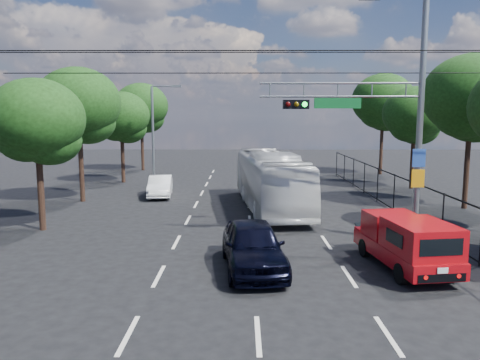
{
  "coord_description": "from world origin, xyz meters",
  "views": [
    {
      "loc": [
        -0.37,
        -10.19,
        5.02
      ],
      "look_at": [
        -0.44,
        5.94,
        2.8
      ],
      "focal_mm": 35.0,
      "sensor_mm": 36.0,
      "label": 1
    }
  ],
  "objects_px": {
    "white_van": "(160,186)",
    "red_pickup": "(406,241)",
    "signal_mast": "(389,110)",
    "navy_hatchback": "(253,246)",
    "white_bus": "(270,180)"
  },
  "relations": [
    {
      "from": "signal_mast",
      "to": "white_bus",
      "type": "height_order",
      "value": "signal_mast"
    },
    {
      "from": "white_van",
      "to": "red_pickup",
      "type": "bearing_deg",
      "value": -59.11
    },
    {
      "from": "signal_mast",
      "to": "white_van",
      "type": "height_order",
      "value": "signal_mast"
    },
    {
      "from": "red_pickup",
      "to": "white_bus",
      "type": "distance_m",
      "value": 10.96
    },
    {
      "from": "white_bus",
      "to": "navy_hatchback",
      "type": "bearing_deg",
      "value": -102.67
    },
    {
      "from": "signal_mast",
      "to": "red_pickup",
      "type": "bearing_deg",
      "value": -94.83
    },
    {
      "from": "navy_hatchback",
      "to": "white_bus",
      "type": "xyz_separation_m",
      "value": [
        1.18,
        10.32,
        0.74
      ]
    },
    {
      "from": "signal_mast",
      "to": "navy_hatchback",
      "type": "xyz_separation_m",
      "value": [
        -5.29,
        -3.31,
        -4.44
      ]
    },
    {
      "from": "red_pickup",
      "to": "navy_hatchback",
      "type": "xyz_separation_m",
      "value": [
        -5.02,
        -0.06,
        -0.15
      ]
    },
    {
      "from": "red_pickup",
      "to": "white_van",
      "type": "height_order",
      "value": "red_pickup"
    },
    {
      "from": "signal_mast",
      "to": "navy_hatchback",
      "type": "bearing_deg",
      "value": -148.01
    },
    {
      "from": "red_pickup",
      "to": "navy_hatchback",
      "type": "distance_m",
      "value": 5.02
    },
    {
      "from": "signal_mast",
      "to": "red_pickup",
      "type": "xyz_separation_m",
      "value": [
        -0.27,
        -3.24,
        -4.3
      ]
    },
    {
      "from": "white_bus",
      "to": "white_van",
      "type": "xyz_separation_m",
      "value": [
        -6.68,
        3.71,
        -0.89
      ]
    },
    {
      "from": "red_pickup",
      "to": "white_van",
      "type": "distance_m",
      "value": 17.48
    }
  ]
}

